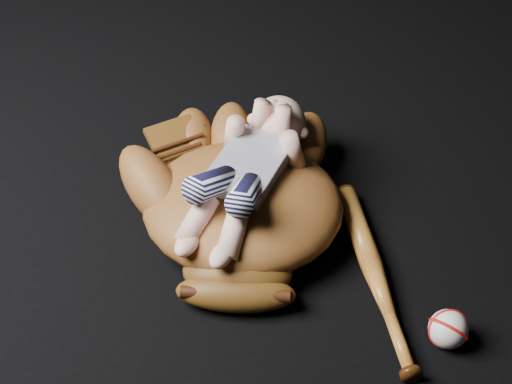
# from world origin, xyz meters

# --- Properties ---
(baseball_glove) EXTENTS (0.50, 0.56, 0.16)m
(baseball_glove) POSITION_xyz_m (0.09, 0.14, 0.08)
(baseball_glove) COLOR brown
(baseball_glove) RESTS_ON ground
(newborn_baby) EXTENTS (0.27, 0.43, 0.16)m
(newborn_baby) POSITION_xyz_m (0.08, 0.14, 0.14)
(newborn_baby) COLOR #EAAF97
(newborn_baby) RESTS_ON baseball_glove
(baseball_bat) EXTENTS (0.17, 0.41, 0.04)m
(baseball_bat) POSITION_xyz_m (0.33, 0.05, 0.02)
(baseball_bat) COLOR #AA6421
(baseball_bat) RESTS_ON ground
(baseball) EXTENTS (0.07, 0.07, 0.06)m
(baseball) POSITION_xyz_m (0.46, -0.06, 0.03)
(baseball) COLOR silver
(baseball) RESTS_ON ground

